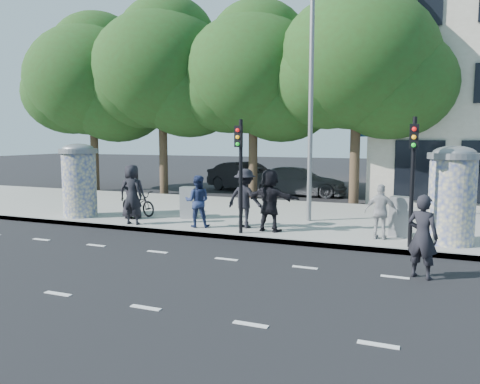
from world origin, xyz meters
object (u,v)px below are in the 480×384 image
at_px(ped_e, 381,212).
at_px(traffic_pole_near, 240,164).
at_px(ped_c, 197,201).
at_px(cabinet_left, 189,203).
at_px(ped_f, 270,200).
at_px(ad_column_right, 452,193).
at_px(ped_b, 132,196).
at_px(ad_column_left, 79,178).
at_px(street_lamp, 311,84).
at_px(cabinet_right, 401,217).
at_px(traffic_pole_far, 413,168).
at_px(ped_a, 132,192).
at_px(ped_d, 245,198).
at_px(man_road, 422,237).
at_px(bicycle, 138,203).
at_px(car_mid, 246,177).
at_px(car_right, 298,181).

bearing_deg(ped_e, traffic_pole_near, 14.35).
bearing_deg(ped_c, cabinet_left, -70.71).
bearing_deg(ped_f, ad_column_right, -170.81).
relative_size(traffic_pole_near, ped_b, 1.78).
bearing_deg(ped_b, traffic_pole_near, 174.88).
bearing_deg(traffic_pole_near, ad_column_left, 173.89).
distance_m(ped_f, cabinet_left, 3.59).
height_order(street_lamp, cabinet_left, street_lamp).
height_order(traffic_pole_near, ped_c, traffic_pole_near).
bearing_deg(cabinet_left, cabinet_right, -10.79).
relative_size(traffic_pole_far, cabinet_right, 2.92).
xyz_separation_m(traffic_pole_far, street_lamp, (-3.40, 2.84, 2.56)).
distance_m(ad_column_left, ped_a, 2.13).
relative_size(traffic_pole_near, ped_d, 1.80).
bearing_deg(ped_b, man_road, 161.42).
relative_size(street_lamp, ped_c, 4.80).
relative_size(traffic_pole_near, bicycle, 1.97).
xyz_separation_m(ped_e, car_mid, (-8.33, 10.96, -0.12)).
bearing_deg(cabinet_right, ped_b, -157.01).
bearing_deg(bicycle, car_mid, 12.96).
bearing_deg(ad_column_right, ped_b, -174.97).
distance_m(ped_a, ped_e, 8.53).
height_order(ad_column_right, ped_d, ad_column_right).
bearing_deg(ped_d, ad_column_left, 10.64).
bearing_deg(ped_d, traffic_pole_near, 111.15).
relative_size(ped_a, ped_f, 1.00).
distance_m(ped_a, ped_f, 5.26).
distance_m(ped_d, bicycle, 4.61).
xyz_separation_m(ped_a, car_right, (3.43, 9.89, -0.38)).
height_order(ped_d, man_road, ped_d).
bearing_deg(ped_a, cabinet_right, 170.98).
bearing_deg(traffic_pole_near, cabinet_right, 17.02).
height_order(ped_b, ped_d, ped_b).
bearing_deg(car_right, man_road, -157.95).
distance_m(traffic_pole_near, ped_b, 4.03).
relative_size(ad_column_right, traffic_pole_near, 0.78).
relative_size(traffic_pole_far, bicycle, 1.97).
bearing_deg(street_lamp, cabinet_right, -25.45).
xyz_separation_m(ad_column_left, ad_column_right, (12.40, 0.20, 0.00)).
height_order(street_lamp, car_right, street_lamp).
relative_size(ad_column_right, ped_e, 1.69).
bearing_deg(man_road, street_lamp, -31.71).
height_order(traffic_pole_far, car_mid, traffic_pole_far).
relative_size(ad_column_left, ped_c, 1.59).
height_order(ad_column_left, ped_c, ad_column_left).
xyz_separation_m(man_road, car_right, (-6.23, 13.13, -0.18)).
bearing_deg(car_mid, cabinet_right, -116.24).
bearing_deg(car_mid, ped_f, -132.15).
height_order(ped_f, cabinet_left, ped_f).
bearing_deg(street_lamp, ped_c, -141.91).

